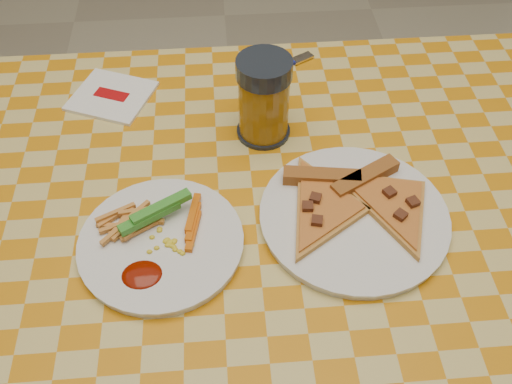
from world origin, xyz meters
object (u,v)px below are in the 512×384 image
(plate_right, at_px, (354,218))
(table, at_px, (256,254))
(drink_glass, at_px, (264,99))
(plate_left, at_px, (161,244))

(plate_right, bearing_deg, table, 178.54)
(table, bearing_deg, drink_glass, 81.83)
(table, xyz_separation_m, plate_right, (0.14, -0.00, 0.08))
(plate_right, xyz_separation_m, drink_glass, (-0.11, 0.20, 0.06))
(table, distance_m, plate_right, 0.16)
(plate_right, height_order, drink_glass, drink_glass)
(plate_left, bearing_deg, plate_right, 5.24)
(drink_glass, bearing_deg, table, -98.17)
(plate_left, xyz_separation_m, plate_right, (0.27, 0.03, 0.00))
(plate_left, bearing_deg, table, 12.14)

